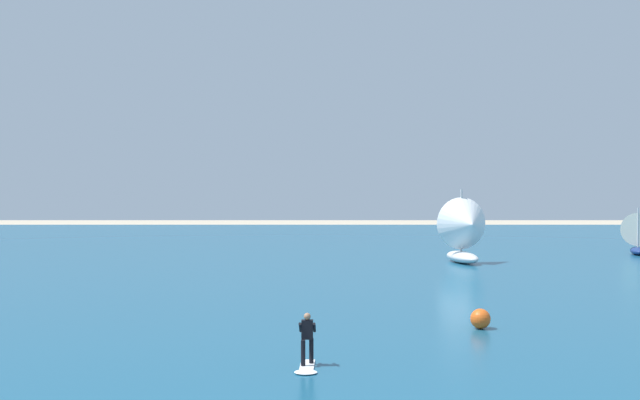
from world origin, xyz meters
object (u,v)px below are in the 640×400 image
object	(u,v)px
sailboat_far_left	(633,233)
sailboat_near_shore	(462,230)
marker_buoy	(477,319)
kitesurfer	(304,348)

from	to	relation	value
sailboat_far_left	sailboat_near_shore	distance (m)	16.88
sailboat_far_left	marker_buoy	xyz separation A→B (m)	(-19.09, -31.82, -1.31)
kitesurfer	sailboat_far_left	size ratio (longest dim) A/B	0.53
sailboat_far_left	kitesurfer	bearing A→B (deg)	-124.03
sailboat_near_shore	marker_buoy	bearing A→B (deg)	-99.30
kitesurfer	sailboat_far_left	world-z (taller)	sailboat_far_left
kitesurfer	sailboat_near_shore	size ratio (longest dim) A/B	0.37
sailboat_far_left	marker_buoy	world-z (taller)	sailboat_far_left
kitesurfer	marker_buoy	distance (m)	9.26
kitesurfer	sailboat_far_left	distance (m)	46.11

